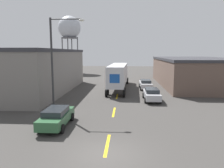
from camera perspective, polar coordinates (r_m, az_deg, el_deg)
ground_plane at (r=13.26m, az=-1.74°, el=-17.86°), size 160.00×160.00×0.00m
road_centerline at (r=21.67m, az=0.50°, el=-7.32°), size 0.20×18.79×0.01m
warehouse_left at (r=34.33m, az=-19.15°, el=3.35°), size 9.74×22.20×6.27m
warehouse_right at (r=41.24m, az=20.77°, el=3.04°), size 12.02×21.71×4.85m
semi_truck at (r=34.97m, az=1.83°, el=2.61°), size 3.20×15.36×3.95m
parked_car_right_far at (r=35.20m, az=8.75°, el=-0.01°), size 1.95×4.75×1.50m
parked_car_right_mid at (r=26.93m, az=10.33°, el=-2.60°), size 1.95×4.75×1.50m
parked_car_left_near at (r=17.95m, az=-14.29°, el=-8.27°), size 1.95×4.75×1.50m
water_tower at (r=64.34m, az=-11.06°, el=14.16°), size 6.32×6.32×15.87m
street_lamp at (r=21.79m, az=-14.48°, el=6.55°), size 3.34×0.32×9.06m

